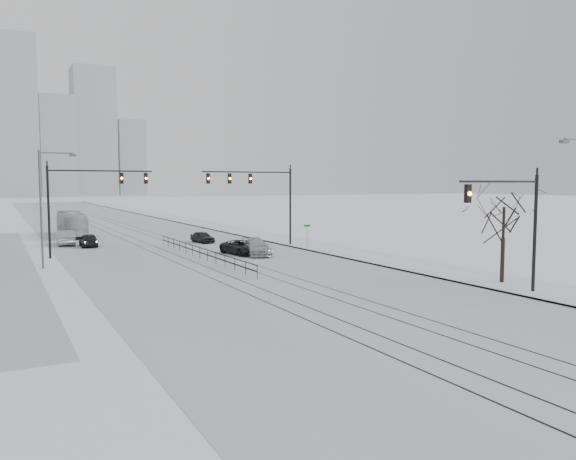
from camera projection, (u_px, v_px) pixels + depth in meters
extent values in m
plane|color=white|center=(446.00, 349.00, 22.08)|extent=(500.00, 500.00, 0.00)
cube|color=silver|center=(127.00, 232.00, 75.08)|extent=(22.00, 260.00, 0.02)
cube|color=white|center=(222.00, 228.00, 81.30)|extent=(5.00, 260.00, 0.16)
cube|color=gray|center=(206.00, 228.00, 80.17)|extent=(0.10, 260.00, 0.12)
cube|color=black|center=(143.00, 248.00, 56.21)|extent=(0.10, 180.00, 0.01)
cube|color=black|center=(157.00, 247.00, 56.86)|extent=(0.10, 180.00, 0.01)
cube|color=black|center=(180.00, 246.00, 57.96)|extent=(0.10, 180.00, 0.01)
cube|color=black|center=(193.00, 245.00, 58.61)|extent=(0.10, 180.00, 0.01)
cube|color=#A2A8B2|center=(11.00, 117.00, 252.11)|extent=(22.00, 22.00, 72.00)
cube|color=#A2A8B2|center=(58.00, 147.00, 269.41)|extent=(16.00, 16.00, 48.00)
cube|color=#A2A8B2|center=(94.00, 133.00, 284.11)|extent=(20.00, 20.00, 64.00)
cube|color=#A2A8B2|center=(131.00, 158.00, 301.40)|extent=(14.00, 14.00, 40.00)
cylinder|color=black|center=(535.00, 235.00, 32.81)|extent=(0.20, 0.20, 7.00)
cylinder|color=black|center=(500.00, 181.00, 31.16)|extent=(6.00, 0.12, 0.12)
cube|color=black|center=(468.00, 194.00, 30.11)|extent=(0.32, 0.24, 1.00)
sphere|color=orange|center=(470.00, 194.00, 29.99)|extent=(0.22, 0.22, 0.22)
cylinder|color=black|center=(290.00, 207.00, 57.97)|extent=(0.20, 0.20, 8.00)
cylinder|color=black|center=(248.00, 172.00, 55.47)|extent=(9.50, 0.12, 0.12)
cube|color=black|center=(208.00, 178.00, 53.61)|extent=(0.32, 0.24, 1.00)
sphere|color=orange|center=(209.00, 178.00, 53.49)|extent=(0.22, 0.22, 0.22)
cube|color=black|center=(230.00, 179.00, 54.63)|extent=(0.32, 0.24, 1.00)
sphere|color=orange|center=(230.00, 179.00, 54.50)|extent=(0.22, 0.22, 0.22)
cube|color=black|center=(250.00, 179.00, 55.64)|extent=(0.32, 0.24, 1.00)
sphere|color=orange|center=(251.00, 179.00, 55.52)|extent=(0.22, 0.22, 0.22)
cylinder|color=black|center=(49.00, 212.00, 48.24)|extent=(0.20, 0.20, 8.00)
cylinder|color=black|center=(102.00, 171.00, 50.01)|extent=(9.00, 0.12, 0.12)
cube|color=black|center=(146.00, 178.00, 51.87)|extent=(0.32, 0.24, 1.00)
sphere|color=orange|center=(146.00, 178.00, 51.74)|extent=(0.22, 0.22, 0.22)
cube|color=black|center=(122.00, 178.00, 50.85)|extent=(0.32, 0.24, 1.00)
sphere|color=orange|center=(122.00, 178.00, 50.73)|extent=(0.22, 0.22, 0.22)
cube|color=#595B60|center=(564.00, 142.00, 28.90)|extent=(0.50, 0.25, 0.18)
cylinder|color=#595B60|center=(41.00, 210.00, 42.44)|extent=(0.16, 0.16, 9.00)
cylinder|color=#595B60|center=(56.00, 153.00, 42.63)|extent=(2.40, 0.10, 0.10)
cube|color=#595B60|center=(73.00, 155.00, 43.20)|extent=(0.50, 0.25, 0.18)
cylinder|color=black|center=(502.00, 261.00, 35.99)|extent=(0.26, 0.26, 3.00)
cylinder|color=black|center=(503.00, 226.00, 35.80)|extent=(0.18, 0.18, 2.50)
cube|color=black|center=(200.00, 248.00, 48.50)|extent=(0.06, 24.00, 0.06)
cube|color=black|center=(200.00, 252.00, 48.53)|extent=(0.06, 24.00, 0.06)
cylinder|color=#595B60|center=(307.00, 237.00, 55.69)|extent=(0.06, 0.06, 2.40)
cube|color=#0C4C19|center=(307.00, 226.00, 55.60)|extent=(0.70, 0.04, 0.18)
imported|color=black|center=(89.00, 240.00, 57.34)|extent=(1.78, 4.11, 1.38)
imported|color=#999CA0|center=(66.00, 238.00, 58.89)|extent=(1.87, 4.80, 1.56)
imported|color=black|center=(241.00, 247.00, 51.12)|extent=(2.95, 5.01, 1.31)
imported|color=#A9ACB1|center=(256.00, 247.00, 50.52)|extent=(2.97, 5.27, 1.44)
imported|color=black|center=(203.00, 237.00, 61.25)|extent=(2.02, 3.82, 1.24)
imported|color=#B8BABD|center=(72.00, 224.00, 68.34)|extent=(2.73, 11.03, 3.06)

